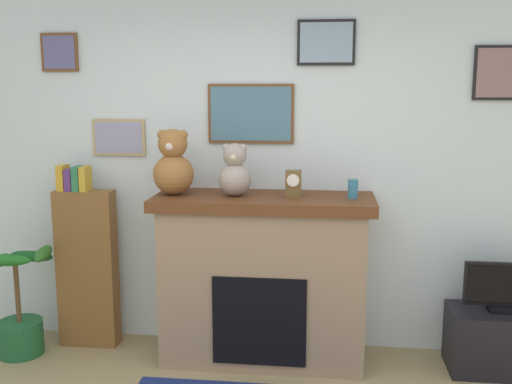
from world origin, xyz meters
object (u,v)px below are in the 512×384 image
Objects in this scene: bookshelf at (87,264)px; teddy_bear_cream at (235,172)px; potted_plant at (20,314)px; teddy_bear_tan at (173,165)px; tv_stand at (501,341)px; television at (505,288)px; mantel_clock at (293,184)px; fireplace at (264,278)px; candle_jar at (353,189)px.

teddy_bear_cream is (1.16, -0.10, 0.74)m from bookshelf.
teddy_bear_tan reaches higher than potted_plant.
teddy_bear_cream is (-1.86, -0.00, 1.16)m from tv_stand.
mantel_clock reaches higher than television.
mantel_clock is (0.21, -0.02, 0.69)m from fireplace.
potted_plant is 1.73× the size of teddy_bear_tan.
candle_jar is 1.26m from teddy_bear_tan.
potted_plant is 2.17× the size of teddy_bear_cream.
teddy_bear_cream is at bearing 0.02° from teddy_bear_tan.
teddy_bear_cream is (-0.41, 0.00, 0.07)m from mantel_clock.
bookshelf is at bearing 171.86° from teddy_bear_tan.
television is (3.45, 0.13, 0.29)m from potted_plant.
teddy_bear_tan is (-2.30, -0.00, 0.81)m from television.
potted_plant is 3.47m from television.
bookshelf is 1.72× the size of potted_plant.
potted_plant is at bearing -175.34° from fireplace.
bookshelf is 2.08m from candle_jar.
bookshelf is (-1.36, 0.08, 0.03)m from fireplace.
teddy_bear_cream is at bearing 4.59° from potted_plant.
mantel_clock reaches higher than potted_plant.
mantel_clock is 0.86m from teddy_bear_tan.
potted_plant is 1.92m from teddy_bear_cream.
candle_jar is (-1.05, -0.00, 1.05)m from tv_stand.
fireplace is 1.66m from television.
fireplace is at bearing 179.41° from television.
candle_jar is at bearing -1.64° from fireplace.
bookshelf is 3.05m from tv_stand.
fireplace is at bearing 5.17° from teddy_bear_cream.
teddy_bear_cream is at bearing 179.90° from mantel_clock.
mantel_clock is at bearing -0.10° from teddy_bear_cream.
bookshelf is at bearing 178.08° from television.
teddy_bear_tan is at bearing -179.97° from television.
fireplace is at bearing 178.36° from candle_jar.
candle_jar is at bearing -179.89° from tv_stand.
teddy_bear_cream is at bearing -179.97° from candle_jar.
teddy_bear_cream is (-1.86, -0.00, 0.77)m from television.
mantel_clock is 0.50× the size of teddy_bear_cream.
mantel_clock is (-0.41, -0.00, 0.03)m from candle_jar.
mantel_clock reaches higher than candle_jar.
teddy_bear_tan reaches higher than bookshelf.
candle_jar is 0.41m from mantel_clock.
television is (3.02, -0.10, -0.04)m from bookshelf.
potted_plant is 2.24m from mantel_clock.
mantel_clock is 0.40× the size of teddy_bear_tan.
tv_stand is at bearing 2.16° from potted_plant.
teddy_bear_tan is (1.15, 0.13, 1.11)m from potted_plant.
bookshelf is at bearing 176.45° from fireplace.
potted_plant is at bearing -177.84° from tv_stand.
teddy_bear_cream reaches higher than fireplace.
teddy_bear_cream is at bearing -179.92° from tv_stand.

